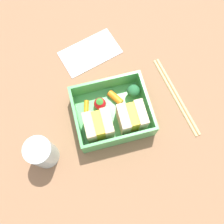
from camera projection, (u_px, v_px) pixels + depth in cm
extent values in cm
cube|color=#8C6344|center=(112.00, 117.00, 59.29)|extent=(120.00, 120.00, 2.00)
cube|color=#4FAA5A|center=(112.00, 115.00, 57.77)|extent=(16.56, 14.04, 1.20)
cube|color=#4FAA5A|center=(120.00, 140.00, 52.96)|extent=(16.56, 0.60, 4.62)
cube|color=#4FAA5A|center=(105.00, 84.00, 57.06)|extent=(16.56, 0.60, 4.62)
cube|color=#4FAA5A|center=(147.00, 102.00, 55.64)|extent=(0.60, 12.84, 4.62)
cube|color=#4FAA5A|center=(77.00, 119.00, 54.38)|extent=(0.60, 12.84, 4.62)
cube|color=beige|center=(140.00, 115.00, 54.00)|extent=(1.90, 5.51, 5.92)
cube|color=yellow|center=(132.00, 118.00, 53.85)|extent=(1.90, 5.07, 5.44)
cube|color=beige|center=(123.00, 120.00, 53.70)|extent=(1.90, 5.51, 5.92)
cube|color=#D5B688|center=(107.00, 124.00, 53.41)|extent=(1.90, 5.51, 5.92)
cube|color=yellow|center=(99.00, 126.00, 53.26)|extent=(1.90, 5.07, 5.44)
cube|color=#D5B688|center=(90.00, 128.00, 53.11)|extent=(1.90, 5.51, 5.92)
cylinder|color=#88BA5B|center=(133.00, 94.00, 58.04)|extent=(1.26, 1.26, 1.37)
sphere|color=#256638|center=(133.00, 91.00, 56.41)|extent=(2.97, 2.97, 2.97)
cylinder|color=orange|center=(115.00, 98.00, 57.63)|extent=(3.36, 4.07, 1.58)
sphere|color=red|center=(100.00, 104.00, 56.53)|extent=(2.77, 2.77, 2.77)
cone|color=#398C32|center=(100.00, 101.00, 54.93)|extent=(1.66, 1.66, 0.60)
cylinder|color=orange|center=(86.00, 109.00, 57.06)|extent=(2.01, 4.00, 1.07)
cylinder|color=tan|center=(178.00, 95.00, 59.63)|extent=(4.17, 21.16, 0.70)
cylinder|color=tan|center=(175.00, 96.00, 59.52)|extent=(4.17, 21.16, 0.70)
cylinder|color=silver|center=(42.00, 153.00, 51.41)|extent=(5.56, 5.56, 8.37)
cube|color=silver|center=(90.00, 52.00, 63.47)|extent=(16.42, 12.07, 0.40)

